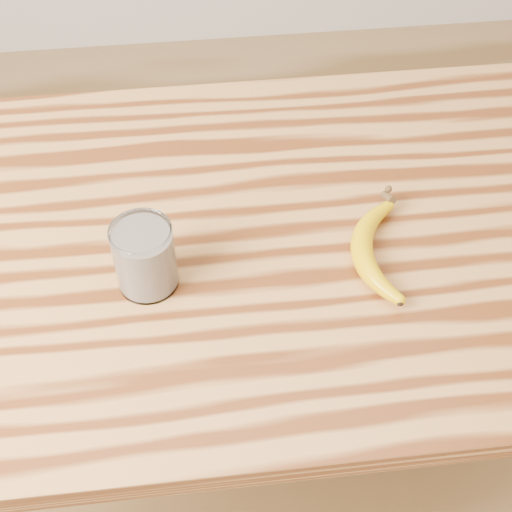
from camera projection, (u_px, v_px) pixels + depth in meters
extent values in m
plane|color=#967347|center=(245.00, 474.00, 1.81)|extent=(4.00, 4.00, 0.00)
cube|color=#AF753A|center=(239.00, 241.00, 1.14)|extent=(1.20, 0.80, 0.04)
cylinder|color=brown|center=(447.00, 243.00, 1.74)|extent=(0.06, 0.06, 0.86)
cylinder|color=white|center=(145.00, 257.00, 1.02)|extent=(0.09, 0.09, 0.11)
torus|color=white|center=(140.00, 231.00, 0.98)|extent=(0.09, 0.09, 0.00)
cylinder|color=beige|center=(145.00, 259.00, 1.02)|extent=(0.08, 0.08, 0.10)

